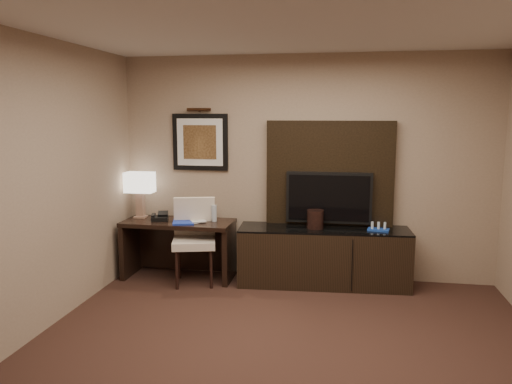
% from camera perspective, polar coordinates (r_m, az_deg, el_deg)
% --- Properties ---
extents(floor, '(4.50, 5.00, 0.01)m').
position_cam_1_polar(floor, '(4.08, 2.42, -20.54)').
color(floor, '#311B16').
rests_on(floor, ground).
extents(ceiling, '(4.50, 5.00, 0.01)m').
position_cam_1_polar(ceiling, '(3.62, 2.72, 20.07)').
color(ceiling, silver).
rests_on(ceiling, wall_back).
extents(wall_back, '(4.50, 0.01, 2.70)m').
position_cam_1_polar(wall_back, '(6.07, 5.60, 2.76)').
color(wall_back, gray).
rests_on(wall_back, floor).
extents(desk, '(1.34, 0.60, 0.71)m').
position_cam_1_polar(desk, '(6.22, -8.80, -6.49)').
color(desk, black).
rests_on(desk, floor).
extents(credenza, '(2.00, 0.67, 0.68)m').
position_cam_1_polar(credenza, '(5.96, 7.70, -7.31)').
color(credenza, black).
rests_on(credenza, floor).
extents(tv_wall_panel, '(1.50, 0.12, 1.30)m').
position_cam_1_polar(tv_wall_panel, '(6.01, 8.40, 1.87)').
color(tv_wall_panel, black).
rests_on(tv_wall_panel, wall_back).
extents(tv, '(1.00, 0.08, 0.60)m').
position_cam_1_polar(tv, '(5.94, 8.32, -0.64)').
color(tv, black).
rests_on(tv, tv_wall_panel).
extents(artwork, '(0.70, 0.04, 0.70)m').
position_cam_1_polar(artwork, '(6.26, -6.38, 5.69)').
color(artwork, black).
rests_on(artwork, wall_back).
extents(picture_light, '(0.04, 0.04, 0.30)m').
position_cam_1_polar(picture_light, '(6.21, -6.54, 9.35)').
color(picture_light, '#432615').
rests_on(picture_light, wall_back).
extents(desk_chair, '(0.62, 0.67, 1.02)m').
position_cam_1_polar(desk_chair, '(5.94, -7.08, -5.62)').
color(desk_chair, beige).
rests_on(desk_chair, floor).
extents(table_lamp, '(0.40, 0.26, 0.62)m').
position_cam_1_polar(table_lamp, '(6.37, -13.12, -0.12)').
color(table_lamp, '#A47C66').
rests_on(table_lamp, desk).
extents(desk_phone, '(0.23, 0.22, 0.10)m').
position_cam_1_polar(desk_phone, '(6.18, -10.93, -2.77)').
color(desk_phone, black).
rests_on(desk_phone, desk).
extents(blue_folder, '(0.33, 0.39, 0.02)m').
position_cam_1_polar(blue_folder, '(6.03, -8.28, -3.37)').
color(blue_folder, '#1932A7').
rests_on(blue_folder, desk).
extents(book, '(0.16, 0.11, 0.23)m').
position_cam_1_polar(book, '(6.02, -7.54, -2.35)').
color(book, '#BDB395').
rests_on(book, desk).
extents(water_bottle, '(0.08, 0.08, 0.20)m').
position_cam_1_polar(water_bottle, '(6.04, -4.82, -2.43)').
color(water_bottle, silver).
rests_on(water_bottle, desk).
extents(ice_bucket, '(0.22, 0.22, 0.22)m').
position_cam_1_polar(ice_bucket, '(5.84, 6.79, -3.10)').
color(ice_bucket, black).
rests_on(ice_bucket, credenza).
extents(minibar_tray, '(0.26, 0.18, 0.09)m').
position_cam_1_polar(minibar_tray, '(5.87, 13.83, -3.89)').
color(minibar_tray, '#183C9E').
rests_on(minibar_tray, credenza).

